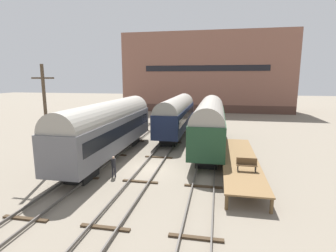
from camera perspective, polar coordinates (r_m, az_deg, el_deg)
The scene contains 12 objects.
ground_plane at distance 22.06m, azimuth -3.78°, elevation -9.18°, with size 200.00×200.00×0.00m, color slate.
track_left at distance 23.51m, azimuth -14.59°, elevation -7.88°, with size 2.60×60.00×0.26m.
track_middle at distance 22.01m, azimuth -3.79°, elevation -8.83°, with size 2.60×60.00×0.26m.
track_right at distance 21.37m, azimuth 8.16°, elevation -9.51°, with size 2.60×60.00×0.26m.
train_car_grey at distance 24.72m, azimuth -12.75°, elevation -0.05°, with size 3.05×16.52×5.30m.
train_car_navy at distance 34.45m, azimuth 1.88°, elevation 2.80°, with size 2.92×16.31×4.97m.
train_car_green at distance 27.56m, azimuth 9.03°, elevation 1.01°, with size 3.01×16.13×5.19m.
station_platform at distance 22.04m, azimuth 15.36°, elevation -7.06°, with size 2.73×13.87×0.99m.
bench at distance 19.22m, azimuth 16.75°, elevation -7.96°, with size 1.40×0.40×0.91m.
person_worker at distance 20.31m, azimuth -11.75°, elevation -8.23°, with size 0.32×0.32×1.62m.
utility_pole at distance 21.75m, azimuth -25.00°, elevation 1.43°, with size 1.80×0.24×8.39m.
warehouse_building at distance 61.91m, azimuth 8.40°, elevation 11.38°, with size 36.96×10.40×17.11m.
Camera 1 is at (5.31, -20.09, 7.38)m, focal length 28.00 mm.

